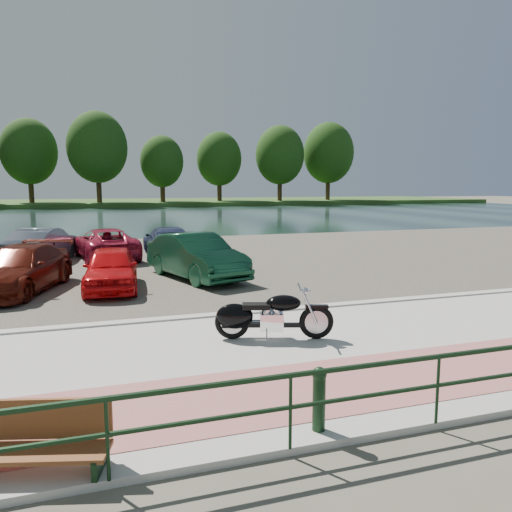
% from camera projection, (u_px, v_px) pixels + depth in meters
% --- Properties ---
extents(ground, '(200.00, 200.00, 0.00)m').
position_uv_depth(ground, '(307.00, 339.00, 10.12)').
color(ground, '#595447').
rests_on(ground, ground).
extents(promenade, '(60.00, 6.00, 0.10)m').
position_uv_depth(promenade, '(330.00, 352.00, 9.18)').
color(promenade, '#B5B2AB').
rests_on(promenade, ground).
extents(pink_path, '(60.00, 2.00, 0.01)m').
position_uv_depth(pink_path, '(373.00, 379.00, 7.76)').
color(pink_path, '#9F5B59').
rests_on(pink_path, promenade).
extents(kerb, '(60.00, 0.30, 0.14)m').
position_uv_depth(kerb, '(273.00, 312.00, 12.00)').
color(kerb, '#B5B2AB').
rests_on(kerb, ground).
extents(parking_lot, '(60.00, 18.00, 0.04)m').
position_uv_depth(parking_lot, '(198.00, 260.00, 20.47)').
color(parking_lot, '#3C3830').
rests_on(parking_lot, ground).
extents(river, '(120.00, 40.00, 0.00)m').
position_uv_depth(river, '(137.00, 217.00, 47.74)').
color(river, '#192E2C').
rests_on(river, ground).
extents(far_bank, '(120.00, 24.00, 0.60)m').
position_uv_depth(far_bank, '(119.00, 203.00, 77.80)').
color(far_bank, '#264619').
rests_on(far_bank, ground).
extents(railing, '(24.04, 0.05, 0.90)m').
position_uv_depth(railing, '(439.00, 371.00, 6.25)').
color(railing, black).
rests_on(railing, promenade).
extents(bollards, '(10.68, 0.18, 0.81)m').
position_uv_depth(bollards, '(307.00, 398.00, 6.05)').
color(bollards, black).
rests_on(bollards, promenade).
extents(far_trees, '(70.25, 10.68, 12.52)m').
position_uv_depth(far_trees, '(150.00, 154.00, 72.28)').
color(far_trees, '#372614').
rests_on(far_trees, far_bank).
extents(motorcycle, '(2.26, 1.02, 1.05)m').
position_uv_depth(motorcycle, '(263.00, 316.00, 9.74)').
color(motorcycle, black).
rests_on(motorcycle, promenade).
extents(park_bench, '(1.85, 0.91, 0.72)m').
position_uv_depth(park_bench, '(25.00, 439.00, 5.29)').
color(park_bench, '#602C18').
rests_on(park_bench, promenade).
extents(car_3, '(3.16, 4.91, 1.32)m').
position_uv_depth(car_3, '(19.00, 269.00, 14.30)').
color(car_3, '#53150B').
rests_on(car_3, parking_lot).
extents(car_4, '(1.77, 3.79, 1.25)m').
position_uv_depth(car_4, '(111.00, 268.00, 14.61)').
color(car_4, red).
rests_on(car_4, parking_lot).
extents(car_5, '(2.83, 4.73, 1.47)m').
position_uv_depth(car_5, '(196.00, 256.00, 16.31)').
color(car_5, '#113E27').
rests_on(car_5, parking_lot).
extents(car_9, '(2.69, 4.38, 1.36)m').
position_uv_depth(car_9, '(43.00, 244.00, 20.01)').
color(car_9, slate).
rests_on(car_9, parking_lot).
extents(car_10, '(2.79, 4.87, 1.28)m').
position_uv_depth(car_10, '(106.00, 243.00, 20.68)').
color(car_10, '#A41B37').
rests_on(car_10, parking_lot).
extents(car_11, '(1.80, 4.41, 1.28)m').
position_uv_depth(car_11, '(168.00, 241.00, 21.53)').
color(car_11, navy).
rests_on(car_11, parking_lot).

